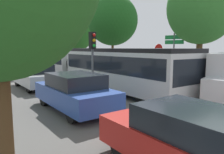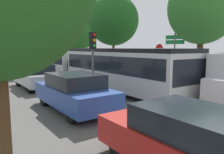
# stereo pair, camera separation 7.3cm
# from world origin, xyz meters

# --- Properties ---
(articulated_bus) EXTENTS (3.09, 17.09, 2.53)m
(articulated_bus) POSITION_xyz_m (2.05, 11.43, 1.46)
(articulated_bus) COLOR silver
(articulated_bus) RESTS_ON ground
(queued_car_red) EXTENTS (1.88, 4.10, 1.40)m
(queued_car_red) POSITION_xyz_m (-1.82, -0.15, 0.71)
(queued_car_red) COLOR #B21E19
(queued_car_red) RESTS_ON ground
(queued_car_blue) EXTENTS (2.04, 4.46, 1.52)m
(queued_car_blue) POSITION_xyz_m (-1.83, 5.46, 0.77)
(queued_car_blue) COLOR #284799
(queued_car_blue) RESTS_ON ground
(queued_car_silver) EXTENTS (2.04, 4.46, 1.52)m
(queued_car_silver) POSITION_xyz_m (-1.83, 11.57, 0.77)
(queued_car_silver) COLOR #B7BABF
(queued_car_silver) RESTS_ON ground
(queued_car_graphite) EXTENTS (1.95, 4.27, 1.46)m
(queued_car_graphite) POSITION_xyz_m (-1.73, 17.61, 0.74)
(queued_car_graphite) COLOR #47474C
(queued_car_graphite) RESTS_ON ground
(queued_car_black) EXTENTS (2.01, 4.38, 1.50)m
(queued_car_black) POSITION_xyz_m (-1.75, 23.11, 0.76)
(queued_car_black) COLOR black
(queued_car_black) RESTS_ON ground
(traffic_light) EXTENTS (0.36, 0.38, 3.40)m
(traffic_light) POSITION_xyz_m (0.26, 7.71, 2.50)
(traffic_light) COLOR #56595E
(traffic_light) RESTS_ON ground
(no_entry_sign) EXTENTS (0.70, 0.08, 2.82)m
(no_entry_sign) POSITION_xyz_m (5.49, 7.97, 1.88)
(no_entry_sign) COLOR #56595E
(no_entry_sign) RESTS_ON ground
(direction_sign_post) EXTENTS (0.41, 1.37, 3.60)m
(direction_sign_post) POSITION_xyz_m (6.88, 7.85, 2.55)
(direction_sign_post) COLOR #56595E
(direction_sign_post) RESTS_ON ground
(tree_right_near) EXTENTS (4.44, 4.44, 7.57)m
(tree_right_near) POSITION_xyz_m (7.60, 6.31, 5.16)
(tree_right_near) COLOR #51381E
(tree_right_near) RESTS_ON ground
(tree_right_mid) EXTENTS (4.98, 4.98, 7.78)m
(tree_right_mid) POSITION_xyz_m (7.03, 15.81, 5.16)
(tree_right_mid) COLOR #51381E
(tree_right_mid) RESTS_ON ground
(tree_right_far) EXTENTS (5.12, 5.12, 8.17)m
(tree_right_far) POSITION_xyz_m (7.26, 25.26, 5.11)
(tree_right_far) COLOR #51381E
(tree_right_far) RESTS_ON ground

